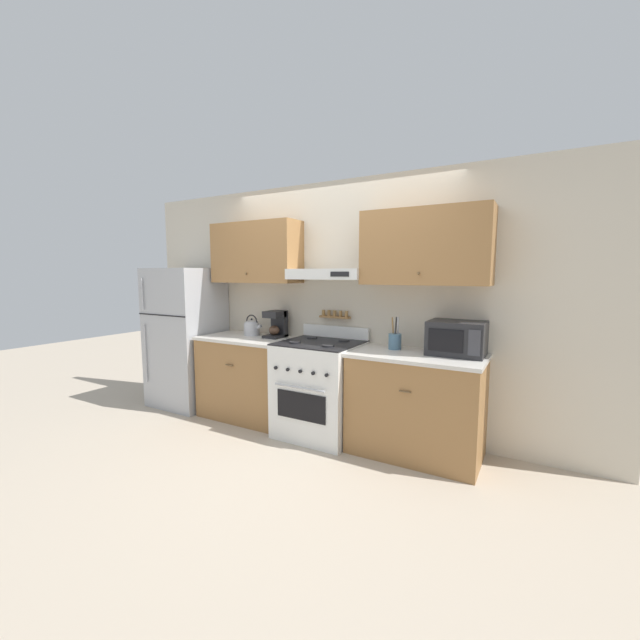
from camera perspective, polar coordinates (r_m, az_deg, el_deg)
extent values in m
plane|color=#B2A38E|center=(3.89, -2.26, -17.60)|extent=(16.00, 16.00, 0.00)
cube|color=beige|center=(4.16, 2.67, 2.19)|extent=(5.20, 0.08, 2.55)
cube|color=olive|center=(4.49, -9.28, 9.62)|extent=(1.06, 0.33, 0.66)
sphere|color=brown|center=(4.34, -10.70, 6.63)|extent=(0.02, 0.02, 0.02)
cube|color=olive|center=(3.62, 15.02, 10.20)|extent=(1.12, 0.33, 0.66)
sphere|color=brown|center=(3.44, 14.15, 6.56)|extent=(0.02, 0.02, 0.02)
cube|color=silver|center=(3.95, 1.20, 6.69)|extent=(0.80, 0.37, 0.10)
cube|color=black|center=(3.68, 2.87, 6.68)|extent=(0.19, 0.01, 0.05)
cube|color=olive|center=(4.10, 2.15, 0.43)|extent=(0.34, 0.07, 0.02)
cylinder|color=olive|center=(4.16, 0.49, 1.08)|extent=(0.03, 0.03, 0.06)
cylinder|color=olive|center=(4.13, 1.32, 1.04)|extent=(0.03, 0.03, 0.06)
cylinder|color=olive|center=(4.10, 2.16, 0.99)|extent=(0.03, 0.03, 0.06)
cylinder|color=olive|center=(4.06, 3.01, 0.94)|extent=(0.03, 0.03, 0.06)
cylinder|color=olive|center=(4.03, 3.87, 0.89)|extent=(0.03, 0.03, 0.06)
cube|color=olive|center=(4.52, -10.14, -8.33)|extent=(1.06, 0.63, 0.88)
cube|color=silver|center=(4.42, -10.26, -2.64)|extent=(1.09, 0.65, 0.03)
cylinder|color=brown|center=(4.23, -13.04, -6.42)|extent=(0.10, 0.01, 0.01)
cube|color=olive|center=(3.66, 13.74, -12.05)|extent=(1.12, 0.63, 0.88)
cube|color=silver|center=(3.54, 13.94, -5.06)|extent=(1.14, 0.65, 0.03)
cylinder|color=brown|center=(3.29, 12.25, -10.18)|extent=(0.10, 0.01, 0.01)
cube|color=white|center=(3.96, -0.04, -10.00)|extent=(0.76, 0.69, 0.92)
cube|color=black|center=(3.70, -2.81, -12.45)|extent=(0.52, 0.01, 0.26)
cylinder|color=#ADAFB5|center=(3.62, -3.04, -9.80)|extent=(0.53, 0.02, 0.02)
cube|color=black|center=(3.86, -0.04, -3.33)|extent=(0.76, 0.69, 0.01)
cylinder|color=#232326|center=(3.81, -3.68, -3.25)|extent=(0.11, 0.11, 0.02)
cylinder|color=#232326|center=(3.62, 1.17, -3.75)|extent=(0.11, 0.11, 0.02)
cylinder|color=#232326|center=(4.09, -1.11, -2.56)|extent=(0.11, 0.11, 0.02)
cylinder|color=#232326|center=(3.91, 3.50, -2.98)|extent=(0.11, 0.11, 0.02)
cylinder|color=black|center=(3.75, -6.48, -6.93)|extent=(0.03, 0.02, 0.03)
cylinder|color=black|center=(3.67, -4.73, -7.20)|extent=(0.03, 0.02, 0.03)
cylinder|color=black|center=(3.60, -2.91, -7.48)|extent=(0.03, 0.02, 0.03)
cylinder|color=black|center=(3.53, -1.01, -7.76)|extent=(0.03, 0.02, 0.03)
cylinder|color=black|center=(3.46, 0.96, -8.04)|extent=(0.03, 0.02, 0.03)
cube|color=white|center=(4.13, 2.21, -1.71)|extent=(0.76, 0.04, 0.12)
cube|color=#ADAFB5|center=(5.07, -18.88, -2.36)|extent=(0.78, 0.68, 1.67)
cube|color=black|center=(4.81, -22.08, 0.65)|extent=(0.78, 0.01, 0.01)
cylinder|color=#ADAFB5|center=(5.03, -24.43, 3.45)|extent=(0.02, 0.02, 0.37)
cylinder|color=#ADAFB5|center=(5.11, -24.05, -4.43)|extent=(0.02, 0.02, 0.70)
cylinder|color=#B7B7BC|center=(4.53, -9.89, -1.34)|extent=(0.18, 0.18, 0.13)
ellipsoid|color=#B7B7BC|center=(4.52, -9.90, -0.50)|extent=(0.16, 0.16, 0.08)
sphere|color=black|center=(4.52, -9.92, 0.12)|extent=(0.02, 0.02, 0.02)
cylinder|color=#B7B7BC|center=(4.47, -9.05, -1.16)|extent=(0.11, 0.04, 0.09)
torus|color=black|center=(4.52, -9.91, -0.20)|extent=(0.16, 0.01, 0.16)
cube|color=black|center=(4.34, -6.53, -2.34)|extent=(0.18, 0.25, 0.03)
cube|color=black|center=(4.39, -5.91, -0.50)|extent=(0.18, 0.08, 0.29)
cube|color=black|center=(4.30, -6.65, 0.84)|extent=(0.18, 0.21, 0.07)
ellipsoid|color=#4C3323|center=(4.31, -6.70, -1.49)|extent=(0.12, 0.12, 0.11)
cube|color=#232326|center=(3.57, 19.28, -2.48)|extent=(0.47, 0.36, 0.29)
cube|color=black|center=(3.40, 17.78, -2.87)|extent=(0.28, 0.01, 0.19)
cube|color=#38383D|center=(3.37, 21.53, -3.12)|extent=(0.09, 0.01, 0.21)
cylinder|color=slate|center=(3.70, 10.83, -3.08)|extent=(0.12, 0.12, 0.15)
cylinder|color=olive|center=(3.68, 10.54, -0.80)|extent=(0.01, 0.05, 0.16)
cylinder|color=#28282B|center=(3.68, 10.98, -0.81)|extent=(0.01, 0.04, 0.16)
cylinder|color=#B2B2B7|center=(3.68, 11.28, -0.81)|extent=(0.01, 0.03, 0.16)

